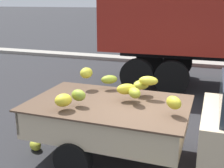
% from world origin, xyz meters
% --- Properties ---
extents(ground, '(220.00, 220.00, 0.00)m').
position_xyz_m(ground, '(0.00, 0.00, 0.00)').
color(ground, '#28282B').
extents(curb_strip, '(80.00, 0.80, 0.16)m').
position_xyz_m(curb_strip, '(0.00, 8.83, 0.08)').
color(curb_strip, gray).
rests_on(curb_strip, ground).
extents(fallen_banana_bunch_near_tailgate, '(0.36, 0.34, 0.21)m').
position_xyz_m(fallen_banana_bunch_near_tailgate, '(-2.29, -0.24, 0.11)').
color(fallen_banana_bunch_near_tailgate, '#ABAF2F').
rests_on(fallen_banana_bunch_near_tailgate, ground).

